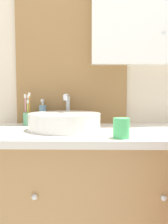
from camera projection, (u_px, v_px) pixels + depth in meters
wall_back at (97, 59)px, 1.59m from camera, size 3.20×0.18×2.50m
vanity_counter at (96, 209)px, 1.35m from camera, size 1.21×0.59×0.87m
sink_basin at (65, 121)px, 1.33m from camera, size 0.38×0.43×0.19m
toothbrush_holder at (28, 117)px, 1.50m from camera, size 0.06×0.06×0.20m
soap_dispenser at (43, 114)px, 1.54m from camera, size 0.04×0.04×0.16m
drinking_cup at (121, 128)px, 1.09m from camera, size 0.07×0.07×0.09m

